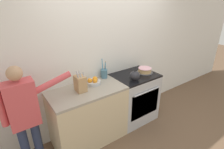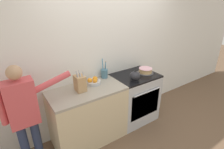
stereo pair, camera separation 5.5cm
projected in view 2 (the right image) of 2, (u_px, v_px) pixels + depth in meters
The scene contains 10 objects.
ground_plane at pixel (132, 132), 3.11m from camera, with size 16.00×16.00×0.00m, color brown.
wall_back at pixel (112, 53), 3.07m from camera, with size 8.00×0.04×2.60m.
counter_cabinet at pixel (88, 115), 2.80m from camera, with size 1.15×0.62×0.93m.
stove_range at pixel (134, 97), 3.30m from camera, with size 0.79×0.65×0.93m.
layer_cake at pixel (145, 71), 3.19m from camera, with size 0.29×0.29×0.09m.
tea_kettle at pixel (135, 76), 2.90m from camera, with size 0.22×0.18×0.17m.
knife_block at pixel (80, 83), 2.55m from camera, with size 0.14×0.18×0.32m.
utensil_crock at pixel (104, 73), 2.99m from camera, with size 0.11×0.11×0.34m.
fruit_bowl at pixel (93, 81), 2.78m from camera, with size 0.24×0.24×0.12m.
person_baker at pixel (24, 112), 2.16m from camera, with size 0.89×0.20×1.51m.
Camera 2 is at (-1.66, -1.82, 2.18)m, focal length 28.00 mm.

